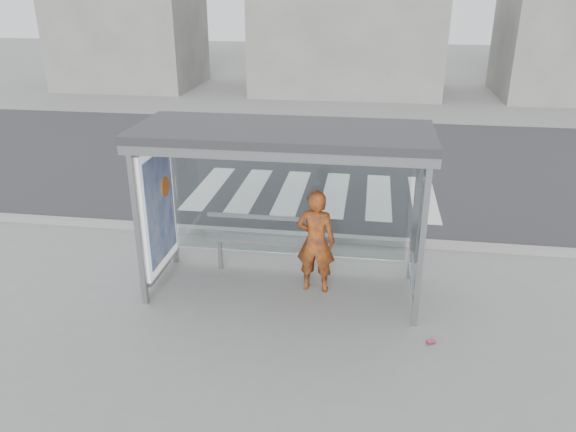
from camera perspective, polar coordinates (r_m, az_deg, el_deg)
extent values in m
plane|color=slate|center=(8.98, -0.51, -7.52)|extent=(80.00, 80.00, 0.00)
cube|color=#2D2D2F|center=(15.39, 3.60, 5.55)|extent=(30.00, 10.00, 0.01)
cube|color=gray|center=(10.67, 1.13, -2.04)|extent=(30.00, 0.18, 0.12)
cube|color=silver|center=(13.50, -8.02, 2.88)|extent=(0.55, 3.00, 0.00)
cube|color=silver|center=(13.26, -3.86, 2.69)|extent=(0.55, 3.00, 0.00)
cube|color=silver|center=(13.09, 0.42, 2.47)|extent=(0.55, 3.00, 0.00)
cube|color=silver|center=(13.00, 4.79, 2.24)|extent=(0.55, 3.00, 0.00)
cube|color=silver|center=(12.98, 9.20, 1.99)|extent=(0.55, 3.00, 0.00)
cube|color=silver|center=(13.04, 13.59, 1.73)|extent=(0.55, 3.00, 0.00)
cube|color=gray|center=(8.35, -15.01, -1.19)|extent=(0.08, 0.08, 2.50)
cube|color=gray|center=(7.73, 13.44, -2.98)|extent=(0.08, 0.08, 2.50)
cube|color=gray|center=(9.55, -11.81, 2.16)|extent=(0.08, 0.08, 2.50)
cube|color=gray|center=(9.01, 12.84, 0.83)|extent=(0.08, 0.08, 2.50)
cube|color=#2D2D30|center=(8.01, -0.58, 8.53)|extent=(4.25, 1.65, 0.12)
cube|color=gray|center=(7.31, -1.52, 6.26)|extent=(4.25, 0.06, 0.18)
cube|color=white|center=(9.05, 0.16, 1.84)|extent=(3.80, 0.02, 2.00)
cube|color=white|center=(8.92, -13.33, 0.89)|extent=(0.15, 1.25, 2.00)
cube|color=#2C46A0|center=(8.89, -12.83, 0.87)|extent=(0.01, 1.10, 1.70)
cylinder|color=orange|center=(9.02, -12.35, 2.92)|extent=(0.02, 0.32, 0.32)
cube|color=white|center=(8.35, 13.14, -0.62)|extent=(0.03, 1.25, 2.00)
cube|color=beige|center=(8.35, 12.98, 0.16)|extent=(0.03, 0.86, 1.16)
cube|color=slate|center=(28.06, -15.91, 18.72)|extent=(6.00, 5.00, 6.00)
cube|color=slate|center=(25.78, 6.09, 18.01)|extent=(8.00, 5.00, 5.00)
cube|color=slate|center=(26.84, 26.82, 18.20)|extent=(5.00, 5.00, 7.00)
imported|color=#CF5513|center=(8.64, 2.85, -2.59)|extent=(0.64, 0.45, 1.67)
cube|color=gray|center=(9.28, -2.56, -2.46)|extent=(1.90, 0.23, 0.05)
cylinder|color=gray|center=(9.57, -6.89, -3.81)|extent=(0.07, 0.07, 0.56)
cylinder|color=gray|center=(9.31, 1.97, -4.44)|extent=(0.07, 0.07, 0.56)
cube|color=gray|center=(9.21, -2.49, -0.13)|extent=(1.90, 0.04, 0.06)
cylinder|color=#C2396C|center=(7.98, 14.31, -12.31)|extent=(0.13, 0.10, 0.06)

